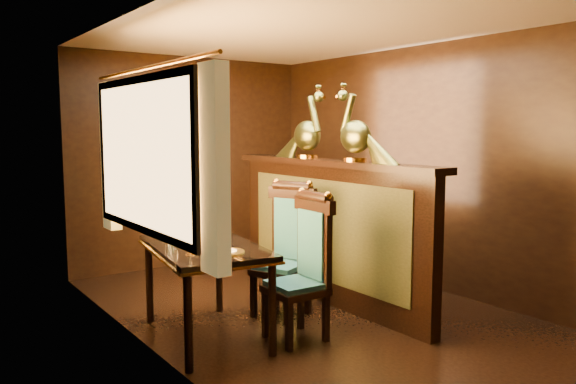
{
  "coord_description": "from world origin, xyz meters",
  "views": [
    {
      "loc": [
        -3.04,
        -3.71,
        1.66
      ],
      "look_at": [
        -0.09,
        0.37,
        1.08
      ],
      "focal_mm": 35.0,
      "sensor_mm": 36.0,
      "label": 1
    }
  ],
  "objects_px": {
    "chair_right": "(288,244)",
    "peacock_right": "(307,122)",
    "dining_table": "(205,254)",
    "peacock_left": "(356,122)",
    "chair_left": "(307,261)"
  },
  "relations": [
    {
      "from": "chair_right",
      "to": "peacock_right",
      "type": "height_order",
      "value": "peacock_right"
    },
    {
      "from": "dining_table",
      "to": "chair_right",
      "type": "distance_m",
      "value": 0.9
    },
    {
      "from": "chair_right",
      "to": "peacock_right",
      "type": "distance_m",
      "value": 1.24
    },
    {
      "from": "peacock_right",
      "to": "chair_right",
      "type": "bearing_deg",
      "value": -144.05
    },
    {
      "from": "dining_table",
      "to": "peacock_right",
      "type": "relative_size",
      "value": 1.97
    },
    {
      "from": "chair_right",
      "to": "peacock_right",
      "type": "xyz_separation_m",
      "value": [
        0.49,
        0.35,
        1.09
      ]
    },
    {
      "from": "dining_table",
      "to": "chair_right",
      "type": "bearing_deg",
      "value": 16.81
    },
    {
      "from": "chair_right",
      "to": "peacock_left",
      "type": "height_order",
      "value": "peacock_left"
    },
    {
      "from": "dining_table",
      "to": "peacock_right",
      "type": "xyz_separation_m",
      "value": [
        1.38,
        0.48,
        1.03
      ]
    },
    {
      "from": "peacock_left",
      "to": "peacock_right",
      "type": "bearing_deg",
      "value": 90.0
    },
    {
      "from": "dining_table",
      "to": "chair_left",
      "type": "relative_size",
      "value": 1.17
    },
    {
      "from": "peacock_right",
      "to": "chair_left",
      "type": "bearing_deg",
      "value": -127.75
    },
    {
      "from": "peacock_left",
      "to": "peacock_right",
      "type": "xyz_separation_m",
      "value": [
        0.0,
        0.69,
        0.0
      ]
    },
    {
      "from": "dining_table",
      "to": "peacock_left",
      "type": "distance_m",
      "value": 1.73
    },
    {
      "from": "dining_table",
      "to": "chair_right",
      "type": "height_order",
      "value": "chair_right"
    }
  ]
}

